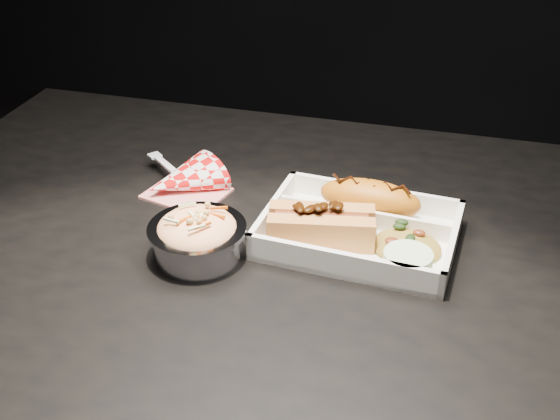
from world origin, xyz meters
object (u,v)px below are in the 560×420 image
(fried_pastry, at_px, (370,199))
(foil_coleslaw_cup, at_px, (197,235))
(hotdog, at_px, (321,224))
(food_tray, at_px, (359,234))
(napkin_fork, at_px, (182,180))
(dining_table, at_px, (285,293))

(fried_pastry, xyz_separation_m, foil_coleslaw_cup, (-0.20, -0.15, -0.00))
(hotdog, height_order, foil_coleslaw_cup, foil_coleslaw_cup)
(food_tray, height_order, fried_pastry, fried_pastry)
(food_tray, distance_m, napkin_fork, 0.28)
(food_tray, distance_m, hotdog, 0.06)
(dining_table, bearing_deg, napkin_fork, 154.08)
(dining_table, height_order, fried_pastry, fried_pastry)
(dining_table, height_order, foil_coleslaw_cup, foil_coleslaw_cup)
(napkin_fork, bearing_deg, dining_table, 14.00)
(dining_table, xyz_separation_m, hotdog, (0.05, 0.00, 0.12))
(foil_coleslaw_cup, bearing_deg, hotdog, 25.13)
(dining_table, relative_size, hotdog, 8.21)
(fried_pastry, distance_m, napkin_fork, 0.28)
(dining_table, distance_m, foil_coleslaw_cup, 0.17)
(food_tray, bearing_deg, hotdog, -149.23)
(food_tray, xyz_separation_m, hotdog, (-0.05, -0.02, 0.02))
(food_tray, bearing_deg, foil_coleslaw_cup, -150.21)
(napkin_fork, bearing_deg, food_tray, 26.95)
(dining_table, xyz_separation_m, foil_coleslaw_cup, (-0.10, -0.07, 0.12))
(dining_table, xyz_separation_m, napkin_fork, (-0.18, 0.09, 0.11))
(foil_coleslaw_cup, relative_size, napkin_fork, 0.80)
(dining_table, distance_m, food_tray, 0.14)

